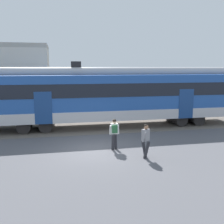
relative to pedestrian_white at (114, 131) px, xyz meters
The scene contains 3 objects.
ground_plane 1.39m from the pedestrian_white, behind, with size 160.00×160.00×0.00m, color #515156.
pedestrian_white is the anchor object (origin of this frame).
pedestrian_grey 1.96m from the pedestrian_white, 52.08° to the right, with size 0.48×0.71×1.67m.
Camera 1 is at (-1.82, -13.16, 4.35)m, focal length 42.00 mm.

